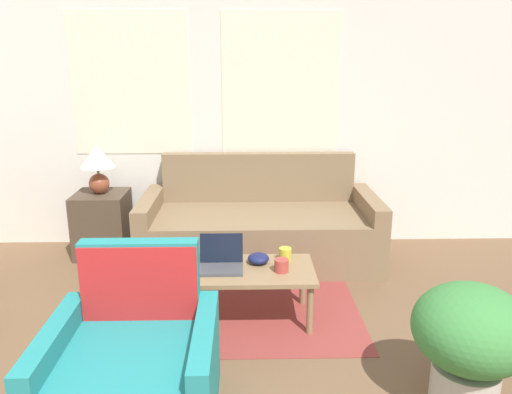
% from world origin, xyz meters
% --- Properties ---
extents(wall_back, '(6.58, 0.06, 2.60)m').
position_xyz_m(wall_back, '(-0.00, 3.58, 1.31)').
color(wall_back, white).
rests_on(wall_back, ground_plane).
extents(rug, '(1.57, 2.05, 0.01)m').
position_xyz_m(rug, '(0.31, 2.51, 0.00)').
color(rug, brown).
rests_on(rug, ground_plane).
extents(couch, '(2.09, 0.93, 0.92)m').
position_xyz_m(couch, '(0.40, 3.10, 0.28)').
color(couch, '#846B4C').
rests_on(couch, ground_plane).
extents(armchair, '(0.83, 0.78, 0.85)m').
position_xyz_m(armchair, '(-0.30, 1.02, 0.26)').
color(armchair, teal).
rests_on(armchair, ground_plane).
extents(side_table, '(0.47, 0.47, 0.59)m').
position_xyz_m(side_table, '(-1.05, 3.24, 0.29)').
color(side_table, '#4C3D2D').
rests_on(side_table, ground_plane).
extents(table_lamp, '(0.31, 0.31, 0.45)m').
position_xyz_m(table_lamp, '(-1.05, 3.24, 0.88)').
color(table_lamp, brown).
rests_on(table_lamp, side_table).
extents(coffee_table, '(0.87, 0.52, 0.38)m').
position_xyz_m(coffee_table, '(0.31, 1.99, 0.34)').
color(coffee_table, '#8E704C').
rests_on(coffee_table, ground_plane).
extents(laptop, '(0.30, 0.26, 0.22)m').
position_xyz_m(laptop, '(0.10, 2.00, 0.43)').
color(laptop, '#47474C').
rests_on(laptop, coffee_table).
extents(cup_navy, '(0.09, 0.09, 0.09)m').
position_xyz_m(cup_navy, '(0.56, 2.13, 0.43)').
color(cup_navy, gold).
rests_on(cup_navy, coffee_table).
extents(cup_yellow, '(0.10, 0.10, 0.09)m').
position_xyz_m(cup_yellow, '(0.52, 1.93, 0.43)').
color(cup_yellow, '#B23D38').
rests_on(cup_yellow, coffee_table).
extents(snack_bowl, '(0.15, 0.15, 0.07)m').
position_xyz_m(snack_bowl, '(0.36, 2.08, 0.42)').
color(snack_bowl, '#191E4C').
rests_on(snack_bowl, coffee_table).
extents(potted_plant, '(0.60, 0.60, 0.68)m').
position_xyz_m(potted_plant, '(1.43, 1.06, 0.40)').
color(potted_plant, '#BCB2A3').
rests_on(potted_plant, ground_plane).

